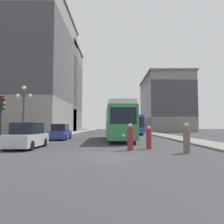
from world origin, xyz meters
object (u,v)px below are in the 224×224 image
(parked_car_left_near, at_px, (60,132))
(pedestrian_crossing_near, at_px, (187,139))
(pedestrian_crossing_far, at_px, (130,138))
(traffic_light_near_left, at_px, (1,108))
(streetcar, at_px, (118,121))
(pedestrian_on_sidewalk, at_px, (149,138))
(parked_car_left_mid, at_px, (27,136))
(lamp_post_left_near, at_px, (24,105))
(transit_bus, at_px, (133,124))

(parked_car_left_near, distance_m, pedestrian_crossing_near, 16.15)
(pedestrian_crossing_far, height_order, traffic_light_near_left, traffic_light_near_left)
(streetcar, distance_m, pedestrian_crossing_near, 12.35)
(pedestrian_on_sidewalk, bearing_deg, streetcar, 127.04)
(parked_car_left_mid, bearing_deg, streetcar, 53.38)
(pedestrian_crossing_far, relative_size, lamp_post_left_near, 0.35)
(pedestrian_crossing_near, bearing_deg, pedestrian_crossing_far, -147.67)
(lamp_post_left_near, bearing_deg, parked_car_left_near, 72.00)
(traffic_light_near_left, bearing_deg, pedestrian_crossing_far, -5.05)
(streetcar, distance_m, parked_car_left_near, 6.83)
(parked_car_left_near, relative_size, traffic_light_near_left, 1.35)
(streetcar, relative_size, pedestrian_crossing_far, 7.68)
(pedestrian_crossing_near, distance_m, pedestrian_crossing_far, 3.50)
(pedestrian_crossing_near, xyz_separation_m, lamp_post_left_near, (-12.35, 6.46, 2.68))
(parked_car_left_near, xyz_separation_m, pedestrian_crossing_near, (10.45, -12.31, -0.02))
(pedestrian_crossing_near, height_order, traffic_light_near_left, traffic_light_near_left)
(streetcar, bearing_deg, parked_car_left_mid, -129.34)
(parked_car_left_mid, xyz_separation_m, pedestrian_crossing_far, (7.26, -1.27, -0.03))
(traffic_light_near_left, xyz_separation_m, lamp_post_left_near, (-0.22, 4.22, 0.65))
(transit_bus, relative_size, lamp_post_left_near, 2.48)
(parked_car_left_mid, bearing_deg, pedestrian_on_sidewalk, -2.61)
(parked_car_left_mid, height_order, pedestrian_crossing_far, parked_car_left_mid)
(traffic_light_near_left, bearing_deg, streetcar, 48.50)
(pedestrian_crossing_near, distance_m, lamp_post_left_near, 14.19)
(pedestrian_crossing_near, bearing_deg, streetcar, 164.62)
(streetcar, xyz_separation_m, pedestrian_crossing_near, (3.77, -11.69, -1.28))
(transit_bus, distance_m, traffic_light_near_left, 28.97)
(streetcar, height_order, pedestrian_on_sidewalk, streetcar)
(pedestrian_crossing_near, xyz_separation_m, pedestrian_crossing_far, (-3.19, 1.45, -0.01))
(transit_bus, bearing_deg, parked_car_left_mid, -110.96)
(traffic_light_near_left, bearing_deg, lamp_post_left_near, 92.96)
(pedestrian_crossing_far, distance_m, pedestrian_on_sidewalk, 1.61)
(pedestrian_crossing_far, relative_size, traffic_light_near_left, 0.50)
(streetcar, distance_m, pedestrian_on_sidewalk, 9.67)
(parked_car_left_mid, relative_size, lamp_post_left_near, 0.86)
(pedestrian_on_sidewalk, bearing_deg, transit_bus, 112.35)
(parked_car_left_mid, relative_size, pedestrian_crossing_near, 2.47)
(pedestrian_crossing_far, xyz_separation_m, lamp_post_left_near, (-9.16, 5.01, 2.69))
(pedestrian_crossing_far, distance_m, lamp_post_left_near, 10.78)
(transit_bus, distance_m, parked_car_left_mid, 27.90)
(pedestrian_crossing_far, height_order, lamp_post_left_near, lamp_post_left_near)
(pedestrian_crossing_near, relative_size, lamp_post_left_near, 0.35)
(pedestrian_crossing_far, xyz_separation_m, pedestrian_on_sidewalk, (1.36, 0.87, -0.08))
(traffic_light_near_left, bearing_deg, parked_car_left_mid, 15.81)
(transit_bus, height_order, parked_car_left_near, transit_bus)
(parked_car_left_mid, bearing_deg, pedestrian_crossing_far, -9.85)
(parked_car_left_near, distance_m, lamp_post_left_near, 6.70)
(parked_car_left_near, bearing_deg, parked_car_left_mid, -90.95)
(parked_car_left_near, relative_size, pedestrian_crossing_near, 2.69)
(parked_car_left_mid, bearing_deg, traffic_light_near_left, -164.15)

